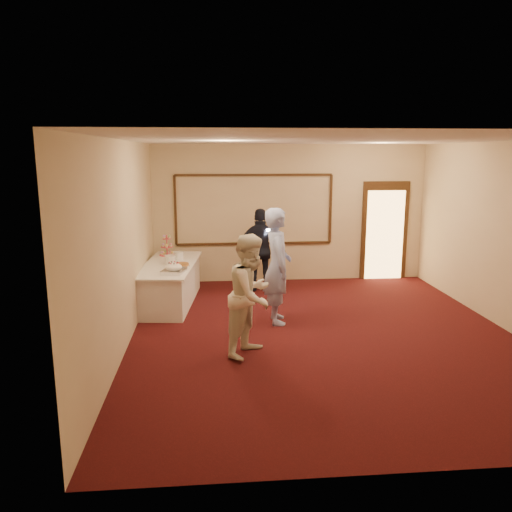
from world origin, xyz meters
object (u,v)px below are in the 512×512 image
Objects in this scene: buffet_table at (170,283)px; plate_stack_b at (179,256)px; pavlova_tray at (174,269)px; guest at (261,250)px; plate_stack_a at (170,260)px; man at (277,266)px; woman at (251,295)px; cupcake_stand at (167,247)px; tart at (182,265)px.

plate_stack_b is (0.16, 0.35, 0.46)m from buffet_table.
guest is at bearing 41.55° from pavlova_tray.
plate_stack_a is 2.22m from man.
plate_stack_b is at bearing 46.53° from man.
plate_stack_b is at bearing 55.61° from woman.
cupcake_stand is at bearing 120.65° from plate_stack_b.
woman is at bearing 89.69° from guest.
pavlova_tray is at bearing -102.51° from tart.
cupcake_stand is 0.86m from plate_stack_a.
man is 1.43m from woman.
guest is (1.67, 1.48, 0.01)m from pavlova_tray.
pavlova_tray reaches higher than buffet_table.
pavlova_tray is 0.32× the size of guest.
buffet_table is 2.01m from guest.
tart is 0.15× the size of man.
cupcake_stand reaches higher than plate_stack_a.
woman is at bearing -67.86° from plate_stack_b.
man reaches higher than plate_stack_a.
plate_stack_b is (0.02, 1.09, 0.00)m from pavlova_tray.
pavlova_tray is 0.28× the size of man.
buffet_table is 0.88m from pavlova_tray.
woman is (1.35, -2.56, 0.48)m from buffet_table.
plate_stack_b is 0.11× the size of guest.
tart is at bearing 58.71° from woman.
pavlova_tray is 1.09m from plate_stack_b.
plate_stack_b is 0.10× the size of man.
man is (1.64, -1.01, 0.17)m from tart.
cupcake_stand reaches higher than pavlova_tray.
cupcake_stand is at bearing 108.93° from tart.
man is at bearing -31.61° from tart.
plate_stack_b is at bearing 98.59° from tart.
man is 1.99m from guest.
buffet_table is 4.59× the size of pavlova_tray.
pavlova_tray is at bearing 67.05° from woman.
buffet_table is 2.33m from man.
cupcake_stand is 0.24× the size of man.
tart is at bearing -43.47° from buffet_table.
pavlova_tray is 2.23m from guest.
cupcake_stand is at bearing 56.82° from woman.
man is 1.12× the size of woman.
man reaches higher than cupcake_stand.
pavlova_tray is at bearing -81.02° from cupcake_stand.
plate_stack_b is at bearing 88.78° from pavlova_tray.
woman is at bearing -62.28° from buffet_table.
buffet_table is 0.60m from plate_stack_b.
woman is (1.21, -1.82, 0.02)m from pavlova_tray.
woman is (-0.54, -1.32, -0.11)m from man.
plate_stack_a is at bearing 61.18° from woman.
plate_stack_b is 0.11× the size of woman.
pavlova_tray is 1.86× the size of tart.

